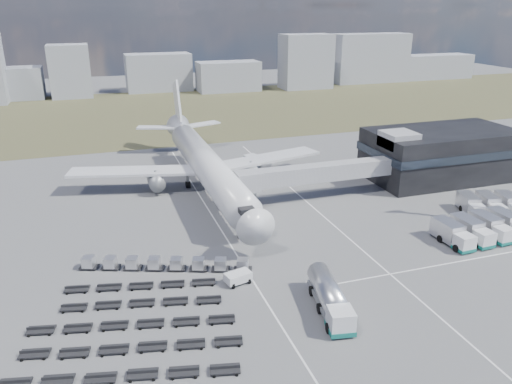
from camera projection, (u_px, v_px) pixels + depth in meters
name	position (u px, v px, depth m)	size (l,w,h in m)	color
ground	(258.00, 265.00, 69.23)	(420.00, 420.00, 0.00)	#565659
grass_strip	(154.00, 113.00, 167.00)	(420.00, 90.00, 0.01)	#48462B
lane_markings	(313.00, 246.00, 74.76)	(47.12, 110.00, 0.01)	silver
terminal	(441.00, 153.00, 102.71)	(30.40, 16.40, 11.00)	black
jet_bridge	(305.00, 174.00, 90.27)	(30.30, 3.80, 7.05)	#939399
airliner	(205.00, 163.00, 96.14)	(51.59, 64.53, 17.62)	silver
skyline	(85.00, 73.00, 191.34)	(316.60, 24.56, 24.70)	#91949E
fuel_tanker	(330.00, 298.00, 58.14)	(4.77, 11.53, 3.62)	silver
pushback_tug	(238.00, 278.00, 64.42)	(3.36, 1.89, 1.51)	silver
catering_truck	(257.00, 165.00, 106.97)	(4.74, 7.33, 3.12)	silver
service_trucks_near	(481.00, 229.00, 76.52)	(13.77, 7.96, 3.00)	silver
service_trucks_far	(490.00, 205.00, 85.90)	(10.81, 9.21, 2.83)	silver
uld_row	(165.00, 264.00, 67.60)	(22.59, 9.46, 1.59)	black
baggage_dollies	(132.00, 326.00, 55.44)	(25.44, 22.49, 0.72)	black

